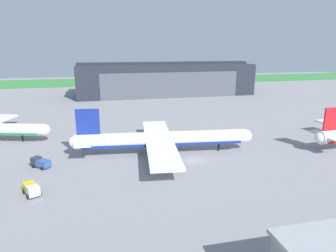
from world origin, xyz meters
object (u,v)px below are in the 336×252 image
maintenance_hangar (165,79)px  fuel_bowser (31,189)px  pushback_tractor (40,163)px  airliner_near_right (162,139)px

maintenance_hangar → fuel_bowser: (-50.22, -113.75, -7.57)m
maintenance_hangar → pushback_tractor: bearing=-117.0°
airliner_near_right → pushback_tractor: bearing=-174.0°
airliner_near_right → fuel_bowser: bearing=-149.7°
airliner_near_right → pushback_tractor: airliner_near_right is taller
airliner_near_right → fuel_bowser: (-28.50, -16.66, -2.48)m
airliner_near_right → fuel_bowser: airliner_near_right is taller
maintenance_hangar → airliner_near_right: bearing=-102.6°
fuel_bowser → pushback_tractor: bearing=93.6°
airliner_near_right → maintenance_hangar: bearing=77.4°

